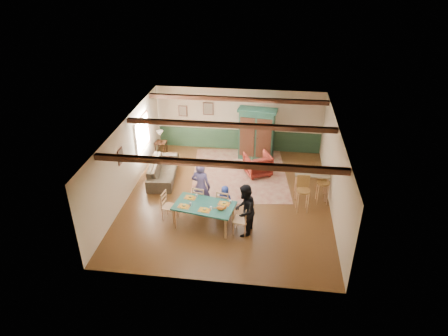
# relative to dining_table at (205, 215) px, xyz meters

# --- Properties ---
(floor) EXTENTS (8.00, 8.00, 0.00)m
(floor) POSITION_rel_dining_table_xyz_m (0.54, 1.63, -0.38)
(floor) COLOR #4D2D15
(floor) RESTS_ON ground
(wall_back) EXTENTS (7.00, 0.02, 2.70)m
(wall_back) POSITION_rel_dining_table_xyz_m (0.54, 5.63, 0.97)
(wall_back) COLOR beige
(wall_back) RESTS_ON floor
(wall_left) EXTENTS (0.02, 8.00, 2.70)m
(wall_left) POSITION_rel_dining_table_xyz_m (-2.96, 1.63, 0.97)
(wall_left) COLOR beige
(wall_left) RESTS_ON floor
(wall_right) EXTENTS (0.02, 8.00, 2.70)m
(wall_right) POSITION_rel_dining_table_xyz_m (4.04, 1.63, 0.97)
(wall_right) COLOR beige
(wall_right) RESTS_ON floor
(ceiling) EXTENTS (7.00, 8.00, 0.02)m
(ceiling) POSITION_rel_dining_table_xyz_m (0.54, 1.63, 2.32)
(ceiling) COLOR white
(ceiling) RESTS_ON wall_back
(wainscot_back) EXTENTS (6.95, 0.03, 0.90)m
(wainscot_back) POSITION_rel_dining_table_xyz_m (0.54, 5.61, 0.07)
(wainscot_back) COLOR #223E28
(wainscot_back) RESTS_ON floor
(ceiling_beam_front) EXTENTS (6.95, 0.16, 0.16)m
(ceiling_beam_front) POSITION_rel_dining_table_xyz_m (0.54, -0.67, 2.23)
(ceiling_beam_front) COLOR black
(ceiling_beam_front) RESTS_ON ceiling
(ceiling_beam_mid) EXTENTS (6.95, 0.16, 0.16)m
(ceiling_beam_mid) POSITION_rel_dining_table_xyz_m (0.54, 2.03, 2.23)
(ceiling_beam_mid) COLOR black
(ceiling_beam_mid) RESTS_ON ceiling
(ceiling_beam_back) EXTENTS (6.95, 0.16, 0.16)m
(ceiling_beam_back) POSITION_rel_dining_table_xyz_m (0.54, 4.63, 2.23)
(ceiling_beam_back) COLOR black
(ceiling_beam_back) RESTS_ON ceiling
(window_left) EXTENTS (0.06, 1.60, 1.30)m
(window_left) POSITION_rel_dining_table_xyz_m (-2.93, 3.33, 1.17)
(window_left) COLOR white
(window_left) RESTS_ON wall_left
(picture_left_wall) EXTENTS (0.04, 0.42, 0.52)m
(picture_left_wall) POSITION_rel_dining_table_xyz_m (-2.93, 1.03, 1.37)
(picture_left_wall) COLOR gray
(picture_left_wall) RESTS_ON wall_left
(picture_back_a) EXTENTS (0.45, 0.04, 0.55)m
(picture_back_a) POSITION_rel_dining_table_xyz_m (-0.76, 5.60, 1.42)
(picture_back_a) COLOR gray
(picture_back_a) RESTS_ON wall_back
(picture_back_b) EXTENTS (0.38, 0.04, 0.48)m
(picture_back_b) POSITION_rel_dining_table_xyz_m (-1.86, 5.60, 1.27)
(picture_back_b) COLOR gray
(picture_back_b) RESTS_ON wall_back
(dining_table) EXTENTS (2.00, 1.34, 0.77)m
(dining_table) POSITION_rel_dining_table_xyz_m (0.00, 0.00, 0.00)
(dining_table) COLOR #1B574D
(dining_table) RESTS_ON floor
(dining_chair_far_left) EXTENTS (0.50, 0.52, 0.97)m
(dining_chair_far_left) POSITION_rel_dining_table_xyz_m (-0.27, 0.80, 0.10)
(dining_chair_far_left) COLOR tan
(dining_chair_far_left) RESTS_ON floor
(dining_chair_far_right) EXTENTS (0.50, 0.52, 0.97)m
(dining_chair_far_right) POSITION_rel_dining_table_xyz_m (0.54, 0.65, 0.10)
(dining_chair_far_right) COLOR tan
(dining_chair_far_right) RESTS_ON floor
(dining_chair_end_left) EXTENTS (0.52, 0.50, 0.97)m
(dining_chair_end_left) POSITION_rel_dining_table_xyz_m (-1.16, 0.21, 0.10)
(dining_chair_end_left) COLOR tan
(dining_chair_end_left) RESTS_ON floor
(dining_chair_end_right) EXTENTS (0.52, 0.50, 0.97)m
(dining_chair_end_right) POSITION_rel_dining_table_xyz_m (1.16, -0.21, 0.10)
(dining_chair_end_right) COLOR tan
(dining_chair_end_right) RESTS_ON floor
(person_man) EXTENTS (0.71, 0.53, 1.77)m
(person_man) POSITION_rel_dining_table_xyz_m (-0.25, 0.88, 0.50)
(person_man) COLOR #5B4E86
(person_man) RESTS_ON floor
(person_woman) EXTENTS (0.78, 0.92, 1.69)m
(person_woman) POSITION_rel_dining_table_xyz_m (1.26, -0.23, 0.46)
(person_woman) COLOR black
(person_woman) RESTS_ON floor
(person_child) EXTENTS (0.55, 0.41, 1.03)m
(person_child) POSITION_rel_dining_table_xyz_m (0.55, 0.73, 0.13)
(person_child) COLOR #243993
(person_child) RESTS_ON floor
(cat) EXTENTS (0.39, 0.21, 0.18)m
(cat) POSITION_rel_dining_table_xyz_m (0.54, -0.20, 0.48)
(cat) COLOR orange
(cat) RESTS_ON dining_table
(place_setting_near_left) EXTENTS (0.46, 0.38, 0.11)m
(place_setting_near_left) POSITION_rel_dining_table_xyz_m (-0.60, -0.15, 0.44)
(place_setting_near_left) COLOR gold
(place_setting_near_left) RESTS_ON dining_table
(place_setting_near_center) EXTENTS (0.46, 0.38, 0.11)m
(place_setting_near_center) POSITION_rel_dining_table_xyz_m (0.05, -0.27, 0.44)
(place_setting_near_center) COLOR gold
(place_setting_near_center) RESTS_ON dining_table
(place_setting_far_left) EXTENTS (0.46, 0.38, 0.11)m
(place_setting_far_left) POSITION_rel_dining_table_xyz_m (-0.51, 0.35, 0.44)
(place_setting_far_left) COLOR gold
(place_setting_far_left) RESTS_ON dining_table
(place_setting_far_right) EXTENTS (0.46, 0.38, 0.11)m
(place_setting_far_right) POSITION_rel_dining_table_xyz_m (0.60, 0.15, 0.44)
(place_setting_far_right) COLOR gold
(place_setting_far_right) RESTS_ON dining_table
(area_rug) EXTENTS (4.04, 4.63, 0.01)m
(area_rug) POSITION_rel_dining_table_xyz_m (0.79, 3.43, -0.38)
(area_rug) COLOR #C3B08D
(area_rug) RESTS_ON floor
(armoire) EXTENTS (1.60, 0.80, 2.17)m
(armoire) POSITION_rel_dining_table_xyz_m (1.34, 4.84, 0.70)
(armoire) COLOR #17392C
(armoire) RESTS_ON floor
(armchair) EXTENTS (1.22, 1.23, 0.85)m
(armchair) POSITION_rel_dining_table_xyz_m (1.48, 3.50, 0.04)
(armchair) COLOR #4F110F
(armchair) RESTS_ON floor
(sofa) EXTENTS (1.20, 2.46, 0.69)m
(sofa) POSITION_rel_dining_table_xyz_m (-2.06, 2.75, -0.04)
(sofa) COLOR #3C3326
(sofa) RESTS_ON floor
(end_table) EXTENTS (0.48, 0.48, 0.55)m
(end_table) POSITION_rel_dining_table_xyz_m (-2.68, 4.75, -0.11)
(end_table) COLOR black
(end_table) RESTS_ON floor
(table_lamp) EXTENTS (0.30, 0.30, 0.50)m
(table_lamp) POSITION_rel_dining_table_xyz_m (-2.68, 4.75, 0.42)
(table_lamp) COLOR beige
(table_lamp) RESTS_ON end_table
(counter_table) EXTENTS (1.20, 0.72, 0.99)m
(counter_table) POSITION_rel_dining_table_xyz_m (3.40, 2.15, 0.11)
(counter_table) COLOR #9F937C
(counter_table) RESTS_ON floor
(bar_stool_left) EXTENTS (0.48, 0.52, 1.25)m
(bar_stool_left) POSITION_rel_dining_table_xyz_m (3.07, 1.22, 0.24)
(bar_stool_left) COLOR #A57940
(bar_stool_left) RESTS_ON floor
(bar_stool_right) EXTENTS (0.46, 0.50, 1.24)m
(bar_stool_right) POSITION_rel_dining_table_xyz_m (3.77, 1.84, 0.24)
(bar_stool_right) COLOR #A57940
(bar_stool_right) RESTS_ON floor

